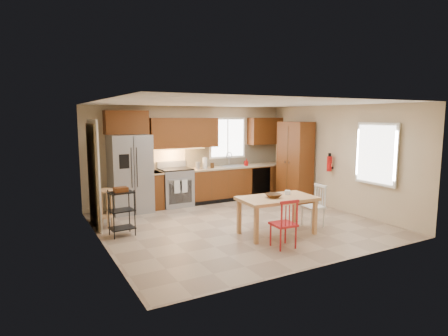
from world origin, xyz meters
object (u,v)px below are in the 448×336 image
refrigerator (130,174)px  utility_cart (122,213)px  fire_extinguisher (329,164)px  bar_stool (105,209)px  soap_bottle (246,162)px  table_bowl (273,198)px  range_stove (176,188)px  chair_red (283,223)px  table_jar (288,193)px  dining_table (277,216)px  chair_white (313,206)px  pantry (295,162)px

refrigerator → utility_cart: bearing=-110.2°
fire_extinguisher → bar_stool: bearing=169.3°
soap_bottle → table_bowl: 3.27m
utility_cart → range_stove: bearing=39.7°
utility_cart → table_bowl: bearing=-32.6°
chair_red → table_jar: chair_red is taller
fire_extinguisher → chair_red: (-2.68, -1.69, -0.68)m
table_bowl → bar_stool: 3.39m
table_bowl → dining_table: bearing=0.0°
range_stove → table_jar: bearing=-68.7°
soap_bottle → table_bowl: (-1.27, -2.99, -0.28)m
fire_extinguisher → dining_table: size_ratio=0.25×
table_bowl → chair_red: bearing=-111.8°
chair_white → utility_cart: utility_cart is taller
dining_table → range_stove: bearing=108.9°
soap_bottle → utility_cart: bearing=-156.3°
range_stove → table_jar: (1.16, -2.99, 0.28)m
soap_bottle → utility_cart: size_ratio=0.22×
bar_stool → table_bowl: bearing=-50.2°
range_stove → table_jar: size_ratio=8.04×
pantry → utility_cart: (-4.75, -0.77, -0.61)m
range_stove → fire_extinguisher: (3.18, -2.04, 0.64)m
fire_extinguisher → refrigerator: bearing=155.5°
pantry → table_jar: (-1.82, -2.00, -0.31)m
range_stove → pantry: size_ratio=0.44×
refrigerator → dining_table: refrigerator is taller
dining_table → chair_red: 0.74m
pantry → chair_white: (-1.18, -2.04, -0.63)m
soap_bottle → table_jar: bearing=-106.6°
range_stove → dining_table: range_stove is taller
range_stove → utility_cart: bearing=-135.4°
table_bowl → bar_stool: (-2.71, 2.01, -0.32)m
fire_extinguisher → utility_cart: 5.01m
range_stove → utility_cart: range_stove is taller
soap_bottle → chair_white: 3.01m
soap_bottle → table_jar: size_ratio=1.67×
chair_red → bar_stool: chair_red is taller
bar_stool → chair_red: bearing=-61.0°
chair_white → fire_extinguisher: bearing=-50.8°
dining_table → table_jar: table_jar is taller
bar_stool → range_stove: bearing=15.1°
table_jar → chair_white: bearing=-3.6°
pantry → fire_extinguisher: (0.20, -1.05, 0.05)m
utility_cart → dining_table: bearing=-31.8°
fire_extinguisher → chair_white: size_ratio=0.42×
refrigerator → range_stove: 1.24m
range_stove → table_bowl: range_stove is taller
soap_bottle → bar_stool: (-3.98, -0.98, -0.60)m
fire_extinguisher → chair_white: bearing=-144.3°
bar_stool → table_jar: bearing=-45.3°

